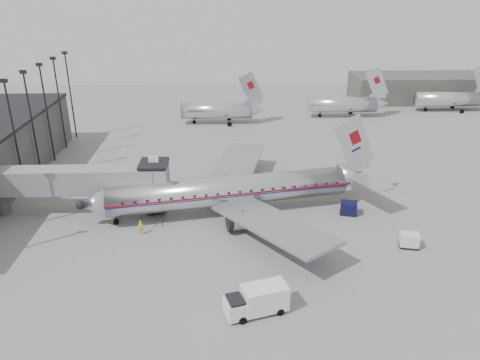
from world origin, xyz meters
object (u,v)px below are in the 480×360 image
at_px(service_van, 257,300).
at_px(ramp_worker, 141,227).
at_px(baggage_cart_navy, 349,208).
at_px(baggage_cart_white, 409,240).
at_px(airliner, 235,190).

height_order(service_van, ramp_worker, service_van).
bearing_deg(ramp_worker, baggage_cart_navy, -5.44).
bearing_deg(baggage_cart_navy, baggage_cart_white, -45.02).
distance_m(service_van, ramp_worker, 18.52).
distance_m(baggage_cart_white, ramp_worker, 29.36).
bearing_deg(service_van, ramp_worker, 114.01).
height_order(airliner, ramp_worker, airliner).
distance_m(airliner, ramp_worker, 12.07).
distance_m(service_van, baggage_cart_navy, 21.89).
xyz_separation_m(airliner, baggage_cart_white, (18.40, -8.94, -2.06)).
xyz_separation_m(baggage_cart_navy, ramp_worker, (-24.52, -4.01, -0.03)).
bearing_deg(baggage_cart_navy, airliner, -170.23).
bearing_deg(baggage_cart_white, airliner, 166.24).
bearing_deg(baggage_cart_white, service_van, -136.84).
bearing_deg(baggage_cart_navy, ramp_worker, -156.21).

